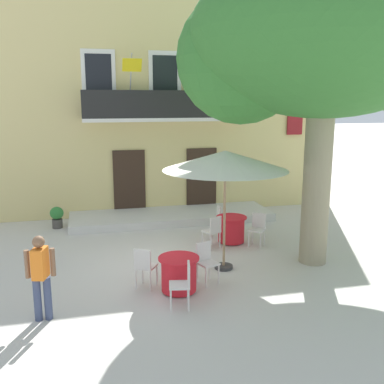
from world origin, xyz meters
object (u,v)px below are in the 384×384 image
Objects in this scene: plane_tree at (320,42)px; cafe_table_near_tree at (231,229)px; cafe_chair_near_tree_1 at (213,230)px; cafe_chair_middle_0 at (183,282)px; cafe_umbrella at (225,161)px; cafe_table_middle at (179,274)px; pedestrian_near_entrance at (41,273)px; cafe_chair_middle_1 at (206,260)px; cafe_chair_middle_2 at (145,265)px; ground_planter_left at (57,216)px; cafe_chair_near_tree_0 at (222,218)px; cafe_chair_near_tree_2 at (258,227)px.

plane_tree reaches higher than cafe_table_near_tree.
cafe_chair_middle_0 is at bearing -115.71° from cafe_chair_near_tree_1.
cafe_table_middle is at bearing -142.57° from cafe_umbrella.
pedestrian_near_entrance is at bearing -167.41° from cafe_table_middle.
cafe_table_middle is 0.77m from cafe_chair_middle_1.
cafe_umbrella is at bearing 37.43° from cafe_table_middle.
cafe_chair_middle_0 is 1.00× the size of cafe_chair_middle_2.
ground_planter_left is (-2.76, 5.55, -0.01)m from cafe_table_middle.
cafe_chair_near_tree_0 and cafe_chair_near_tree_1 have the same top height.
cafe_chair_near_tree_1 reaches higher than cafe_table_near_tree.
cafe_chair_near_tree_1 is at bearing 83.66° from cafe_umbrella.
cafe_chair_middle_1 is 0.31× the size of cafe_umbrella.
cafe_table_middle is 0.54× the size of pedestrian_near_entrance.
cafe_chair_middle_1 is (-2.84, -0.65, -4.74)m from plane_tree.
cafe_table_middle is at bearing -63.61° from ground_planter_left.
cafe_umbrella is 6.50m from ground_planter_left.
cafe_chair_middle_1 is at bearing -119.89° from cafe_table_near_tree.
cafe_chair_near_tree_1 is at bearing 64.29° from cafe_chair_middle_0.
cafe_table_near_tree is at bearing 126.48° from plane_tree.
cafe_chair_middle_2 is at bearing 119.05° from cafe_chair_middle_0.
cafe_chair_middle_0 is at bearing -121.49° from cafe_table_near_tree.
cafe_table_near_tree is at bearing 60.11° from cafe_chair_middle_1.
cafe_chair_middle_0 and cafe_chair_middle_1 have the same top height.
cafe_table_middle is at bearing -154.68° from cafe_chair_middle_1.
cafe_chair_middle_1 is at bearing 15.33° from pedestrian_near_entrance.
pedestrian_near_entrance reaches higher than ground_planter_left.
cafe_chair_middle_2 is at bearing 25.02° from pedestrian_near_entrance.
cafe_table_near_tree is 0.30× the size of cafe_umbrella.
cafe_chair_near_tree_2 is at bearing -2.16° from cafe_chair_near_tree_1.
plane_tree is at bearing 14.18° from pedestrian_near_entrance.
cafe_chair_near_tree_1 is 5.24m from ground_planter_left.
cafe_chair_near_tree_0 is at bearing 73.18° from cafe_umbrella.
cafe_chair_middle_0 is at bearing -60.95° from cafe_chair_middle_2.
cafe_table_middle reaches higher than ground_planter_left.
cafe_chair_near_tree_2 is at bearing 48.31° from cafe_chair_middle_0.
cafe_chair_near_tree_2 is 1.00× the size of cafe_chair_middle_2.
cafe_chair_middle_2 is at bearing -171.44° from plane_tree.
pedestrian_near_entrance is (-6.20, -1.57, -4.36)m from plane_tree.
cafe_chair_near_tree_0 is (-1.42, 2.63, -4.74)m from plane_tree.
cafe_chair_middle_0 is 0.56× the size of pedestrian_near_entrance.
cafe_chair_middle_0 is 6.85m from ground_planter_left.
cafe_umbrella reaches higher than cafe_chair_middle_0.
cafe_table_near_tree is 3.77m from cafe_chair_middle_2.
cafe_umbrella is at bearing 18.65° from cafe_chair_middle_2.
cafe_table_middle is at bearing 12.59° from pedestrian_near_entrance.
cafe_chair_middle_1 is (0.68, 0.32, 0.14)m from cafe_table_middle.
cafe_chair_near_tree_0 is 0.56× the size of pedestrian_near_entrance.
cafe_chair_middle_2 is 2.24m from pedestrian_near_entrance.
cafe_chair_near_tree_2 is at bearing 41.34° from cafe_table_middle.
cafe_chair_middle_2 is (-1.36, 0.01, 0.00)m from cafe_chair_middle_1.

